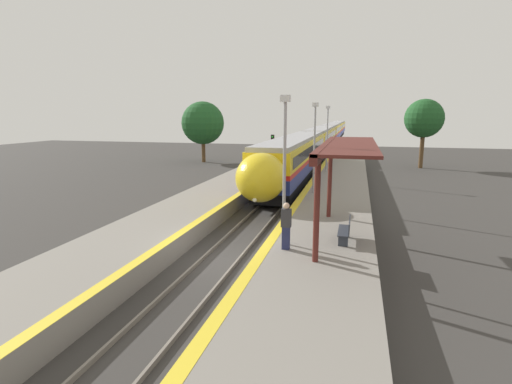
{
  "coord_description": "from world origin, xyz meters",
  "views": [
    {
      "loc": [
        5.05,
        -14.14,
        5.73
      ],
      "look_at": [
        0.61,
        3.34,
        2.18
      ],
      "focal_mm": 28.0,
      "sensor_mm": 36.0,
      "label": 1
    }
  ],
  "objects_px": {
    "train": "(327,135)",
    "lamppost_far": "(327,134)",
    "railway_signal": "(273,152)",
    "lamppost_near": "(285,161)",
    "person_waiting": "(286,225)",
    "platform_bench": "(346,230)",
    "lamppost_mid": "(314,142)"
  },
  "relations": [
    {
      "from": "platform_bench",
      "to": "lamppost_far",
      "type": "height_order",
      "value": "lamppost_far"
    },
    {
      "from": "person_waiting",
      "to": "lamppost_far",
      "type": "relative_size",
      "value": 0.31
    },
    {
      "from": "train",
      "to": "lamppost_mid",
      "type": "xyz_separation_m",
      "value": [
        2.47,
        -42.59,
        1.82
      ]
    },
    {
      "from": "person_waiting",
      "to": "railway_signal",
      "type": "height_order",
      "value": "railway_signal"
    },
    {
      "from": "railway_signal",
      "to": "lamppost_near",
      "type": "xyz_separation_m",
      "value": [
        4.65,
        -19.92,
        1.58
      ]
    },
    {
      "from": "railway_signal",
      "to": "lamppost_near",
      "type": "relative_size",
      "value": 0.71
    },
    {
      "from": "platform_bench",
      "to": "lamppost_near",
      "type": "relative_size",
      "value": 0.3
    },
    {
      "from": "person_waiting",
      "to": "lamppost_far",
      "type": "distance_m",
      "value": 21.3
    },
    {
      "from": "train",
      "to": "railway_signal",
      "type": "xyz_separation_m",
      "value": [
        -2.17,
        -32.96,
        0.24
      ]
    },
    {
      "from": "lamppost_near",
      "to": "lamppost_mid",
      "type": "relative_size",
      "value": 1.0
    },
    {
      "from": "train",
      "to": "lamppost_mid",
      "type": "height_order",
      "value": "lamppost_mid"
    },
    {
      "from": "person_waiting",
      "to": "platform_bench",
      "type": "bearing_deg",
      "value": 34.68
    },
    {
      "from": "train",
      "to": "lamppost_mid",
      "type": "relative_size",
      "value": 17.38
    },
    {
      "from": "platform_bench",
      "to": "lamppost_far",
      "type": "distance_m",
      "value": 20.04
    },
    {
      "from": "platform_bench",
      "to": "person_waiting",
      "type": "xyz_separation_m",
      "value": [
        -2.1,
        -1.45,
        0.43
      ]
    },
    {
      "from": "train",
      "to": "person_waiting",
      "type": "xyz_separation_m",
      "value": [
        2.67,
        -53.49,
        -0.43
      ]
    },
    {
      "from": "railway_signal",
      "to": "train",
      "type": "bearing_deg",
      "value": 86.23
    },
    {
      "from": "lamppost_near",
      "to": "lamppost_mid",
      "type": "bearing_deg",
      "value": 90.0
    },
    {
      "from": "train",
      "to": "railway_signal",
      "type": "bearing_deg",
      "value": -93.77
    },
    {
      "from": "person_waiting",
      "to": "lamppost_near",
      "type": "xyz_separation_m",
      "value": [
        -0.2,
        0.61,
        2.25
      ]
    },
    {
      "from": "person_waiting",
      "to": "railway_signal",
      "type": "bearing_deg",
      "value": 103.28
    },
    {
      "from": "lamppost_near",
      "to": "lamppost_mid",
      "type": "xyz_separation_m",
      "value": [
        0.0,
        10.28,
        0.0
      ]
    },
    {
      "from": "railway_signal",
      "to": "lamppost_mid",
      "type": "xyz_separation_m",
      "value": [
        4.65,
        -9.64,
        1.58
      ]
    },
    {
      "from": "lamppost_far",
      "to": "railway_signal",
      "type": "bearing_deg",
      "value": -172.05
    },
    {
      "from": "lamppost_near",
      "to": "lamppost_mid",
      "type": "height_order",
      "value": "same"
    },
    {
      "from": "platform_bench",
      "to": "railway_signal",
      "type": "distance_m",
      "value": 20.33
    },
    {
      "from": "train",
      "to": "lamppost_far",
      "type": "xyz_separation_m",
      "value": [
        2.47,
        -32.31,
        1.82
      ]
    },
    {
      "from": "platform_bench",
      "to": "person_waiting",
      "type": "distance_m",
      "value": 2.59
    },
    {
      "from": "platform_bench",
      "to": "person_waiting",
      "type": "height_order",
      "value": "person_waiting"
    },
    {
      "from": "train",
      "to": "platform_bench",
      "type": "distance_m",
      "value": 52.26
    },
    {
      "from": "person_waiting",
      "to": "lamppost_mid",
      "type": "height_order",
      "value": "lamppost_mid"
    },
    {
      "from": "railway_signal",
      "to": "lamppost_near",
      "type": "distance_m",
      "value": 20.52
    }
  ]
}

